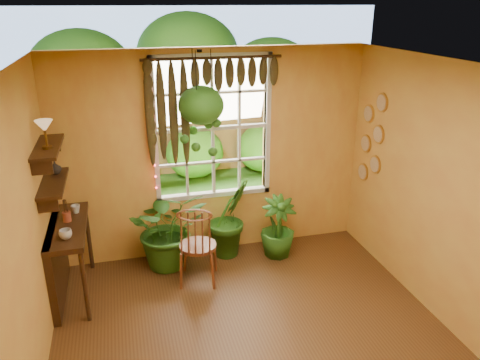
{
  "coord_description": "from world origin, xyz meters",
  "views": [
    {
      "loc": [
        -1.13,
        -3.38,
        3.21
      ],
      "look_at": [
        0.06,
        1.15,
        1.41
      ],
      "focal_mm": 35.0,
      "sensor_mm": 36.0,
      "label": 1
    }
  ],
  "objects_px": {
    "counter_ledge": "(61,253)",
    "potted_plant_mid": "(230,217)",
    "windsor_chair": "(198,256)",
    "potted_plant_left": "(168,228)",
    "hanging_basket": "(201,111)"
  },
  "relations": [
    {
      "from": "counter_ledge",
      "to": "windsor_chair",
      "type": "height_order",
      "value": "windsor_chair"
    },
    {
      "from": "counter_ledge",
      "to": "hanging_basket",
      "type": "distance_m",
      "value": 2.28
    },
    {
      "from": "windsor_chair",
      "to": "potted_plant_mid",
      "type": "xyz_separation_m",
      "value": [
        0.53,
        0.56,
        0.19
      ]
    },
    {
      "from": "windsor_chair",
      "to": "potted_plant_mid",
      "type": "bearing_deg",
      "value": 62.72
    },
    {
      "from": "counter_ledge",
      "to": "windsor_chair",
      "type": "relative_size",
      "value": 1.01
    },
    {
      "from": "potted_plant_left",
      "to": "hanging_basket",
      "type": "height_order",
      "value": "hanging_basket"
    },
    {
      "from": "windsor_chair",
      "to": "hanging_basket",
      "type": "relative_size",
      "value": 0.96
    },
    {
      "from": "counter_ledge",
      "to": "potted_plant_mid",
      "type": "bearing_deg",
      "value": 12.44
    },
    {
      "from": "windsor_chair",
      "to": "potted_plant_left",
      "type": "distance_m",
      "value": 0.59
    },
    {
      "from": "counter_ledge",
      "to": "potted_plant_mid",
      "type": "xyz_separation_m",
      "value": [
        2.07,
        0.46,
        -0.02
      ]
    },
    {
      "from": "windsor_chair",
      "to": "potted_plant_left",
      "type": "height_order",
      "value": "windsor_chair"
    },
    {
      "from": "potted_plant_mid",
      "to": "hanging_basket",
      "type": "bearing_deg",
      "value": -174.57
    },
    {
      "from": "counter_ledge",
      "to": "windsor_chair",
      "type": "bearing_deg",
      "value": -3.97
    },
    {
      "from": "potted_plant_left",
      "to": "hanging_basket",
      "type": "xyz_separation_m",
      "value": [
        0.48,
        0.06,
        1.45
      ]
    },
    {
      "from": "windsor_chair",
      "to": "potted_plant_mid",
      "type": "relative_size",
      "value": 1.12
    }
  ]
}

